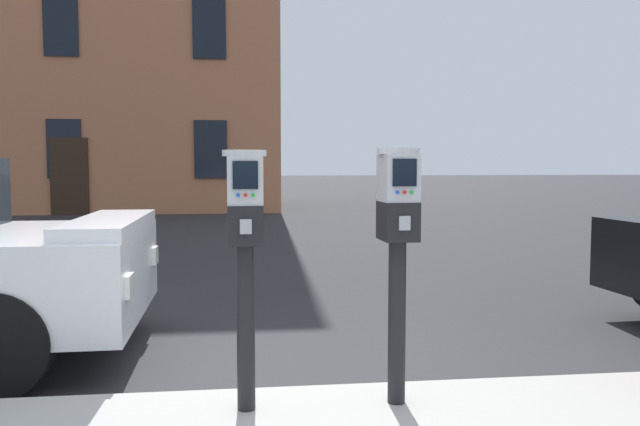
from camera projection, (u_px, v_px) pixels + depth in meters
ground_plane at (301, 425)px, 3.41m from camera, size 160.00×160.00×0.00m
parking_meter_near_kerb at (245, 232)px, 3.19m from camera, size 0.22×0.25×1.30m
parking_meter_twin_adjacent at (398, 229)px, 3.28m from camera, size 0.22×0.25×1.31m
townhouse_orange_brick at (151, 2)px, 20.60m from camera, size 7.80×6.68×13.06m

